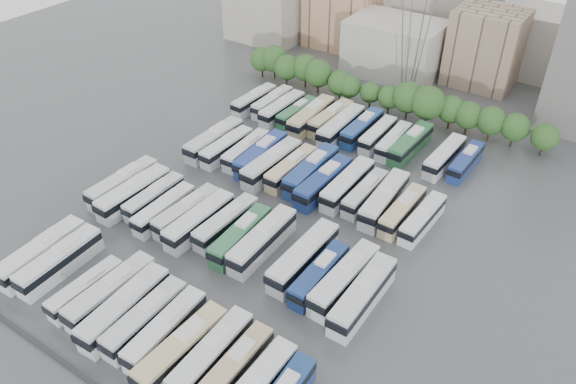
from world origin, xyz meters
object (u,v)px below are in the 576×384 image
Objects in this scene: bus_r1_s0 at (123,184)px; bus_r1_s12 at (344,279)px; bus_r1_s10 at (304,257)px; bus_r3_s1 at (272,102)px; bus_r1_s1 at (134,193)px; bus_r3_s3 at (297,113)px; bus_r1_s2 at (154,197)px; bus_r2_s4 at (261,155)px; bus_r2_s7 at (311,171)px; bus_r2_s8 at (324,182)px; bus_r0_s11 at (235,368)px; bus_r1_s11 at (319,274)px; bus_r1_s5 at (199,221)px; bus_r0_s6 at (125,308)px; bus_r0_s4 at (86,289)px; bus_r3_s4 at (311,116)px; bus_r2_s12 at (402,211)px; bus_r2_s13 at (423,219)px; bus_r3_s13 at (466,161)px; bus_r2_s1 at (214,140)px; bus_r2_s6 at (291,168)px; bus_r3_s9 at (393,141)px; bus_r3_s12 at (445,156)px; bus_r2_s11 at (384,199)px; bus_r0_s1 at (42,253)px; bus_r3_s2 at (282,109)px; bus_r3_s10 at (410,144)px; electricity_pylon at (418,9)px; bus_r2_s2 at (227,147)px; bus_r3_s8 at (378,135)px; bus_r1_s6 at (226,223)px; bus_r0_s8 at (166,330)px; bus_r1_s3 at (164,209)px; bus_r1_s8 at (262,240)px; bus_r3_s5 at (331,118)px; bus_r0_s2 at (60,261)px; bus_r0_s9 at (182,349)px; bus_r2_s9 at (347,184)px; bus_r0_s10 at (212,354)px; bus_r1_s13 at (363,295)px; bus_r0_s5 at (111,292)px; bus_r3_s7 at (362,128)px; bus_r3_s6 at (341,126)px; bus_r2_s5 at (272,163)px.

bus_r1_s0 is 0.97× the size of bus_r1_s12.
bus_r1_s10 is 1.19× the size of bus_r3_s1.
bus_r3_s3 is (6.33, 36.56, -0.34)m from bus_r1_s1.
bus_r2_s4 reaches higher than bus_r1_s2.
bus_r2_s7 is 3.58m from bus_r2_s8.
bus_r0_s11 is 40.00m from bus_r1_s0.
bus_r1_s5 is at bearing -178.56° from bus_r1_s11.
bus_r0_s4 is at bearing 179.81° from bus_r0_s6.
bus_r1_s2 is 35.55m from bus_r3_s4.
bus_r1_s1 reaches higher than bus_r2_s12.
bus_r2_s13 reaches higher than bus_r1_s2.
bus_r2_s1 is at bearing -152.87° from bus_r3_s13.
bus_r0_s6 is 1.12× the size of bus_r2_s6.
bus_r1_s0 is 1.16× the size of bus_r3_s9.
bus_r1_s11 is at bearing -42.15° from bus_r2_s4.
bus_r2_s11 is at bearing -97.37° from bus_r3_s12.
bus_r0_s1 is at bearing -90.19° from bus_r3_s1.
bus_r1_s1 is 36.20m from bus_r3_s2.
bus_r3_s10 is at bearing 39.05° from bus_r2_s4.
electricity_pylon is 45.11m from bus_r2_s2.
bus_r2_s12 reaches higher than bus_r3_s8.
bus_r3_s8 is at bearing 81.18° from bus_r1_s6.
bus_r0_s8 is 0.96× the size of bus_r1_s5.
bus_r1_s8 is (16.52, 2.25, 0.28)m from bus_r1_s3.
bus_r1_s3 is 0.93× the size of bus_r3_s5.
bus_r3_s10 reaches higher than bus_r1_s6.
bus_r0_s2 is at bearing -97.78° from bus_r3_s5.
bus_r3_s2 is at bearing 115.77° from bus_r0_s9.
bus_r0_s4 is 60.63m from bus_r3_s12.
bus_r3_s8 is at bearing 50.32° from bus_r2_s4.
bus_r1_s8 is at bearing -99.79° from bus_r2_s9.
bus_r1_s12 is 50.76m from bus_r3_s1.
bus_r3_s1 is 1.03× the size of bus_r3_s8.
bus_r2_s9 is at bearing -0.95° from bus_r2_s4.
bus_r0_s10 is at bearing -77.13° from bus_r2_s8.
electricity_pylon is at bearing 72.80° from bus_r1_s2.
bus_r0_s4 is 34.86m from bus_r1_s13.
bus_r1_s11 is 0.85× the size of bus_r2_s7.
bus_r0_s5 is 44.40m from bus_r2_s13.
bus_r2_s4 is 9.81m from bus_r2_s7.
bus_r2_s6 is at bearing 97.86° from bus_r0_s8.
bus_r2_s4 is 1.07× the size of bus_r3_s7.
bus_r0_s9 is at bearing -82.46° from bus_r2_s8.
bus_r3_s3 is (-26.65, 35.52, -0.09)m from bus_r1_s11.
bus_r2_s7 is (22.93, 19.54, 0.10)m from bus_r1_s0.
bus_r0_s10 is at bearing -44.39° from bus_r1_s5.
bus_r3_s6 reaches higher than bus_r1_s0.
bus_r1_s3 is at bearing -106.62° from bus_r2_s5.
bus_r3_s2 is at bearing 119.12° from bus_r0_s11.
bus_r2_s9 is at bearing 51.96° from bus_r0_s1.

